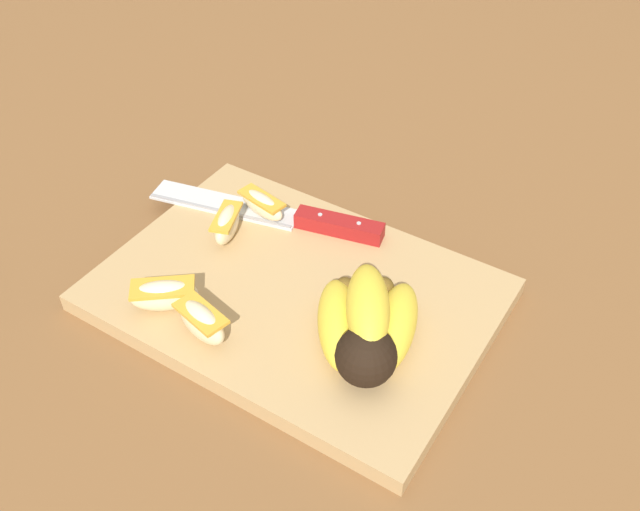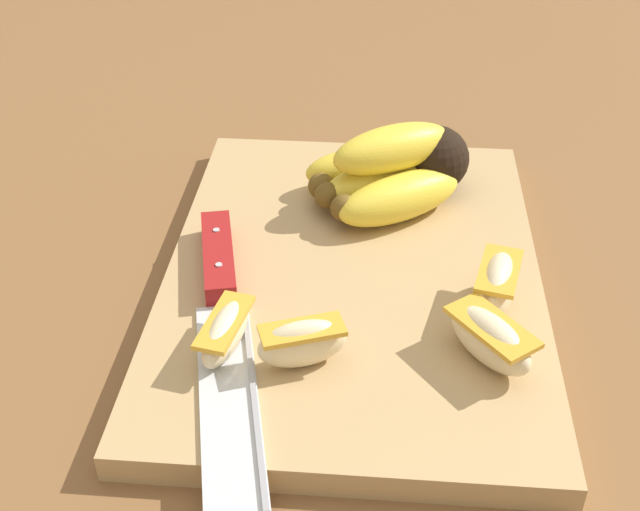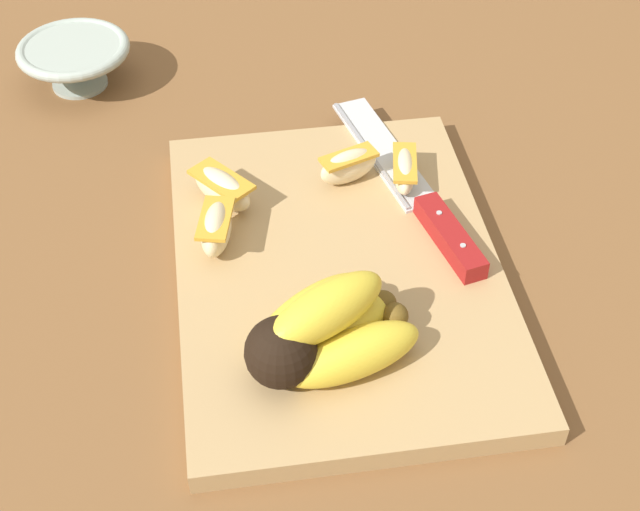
{
  "view_description": "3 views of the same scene",
  "coord_description": "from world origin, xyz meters",
  "px_view_note": "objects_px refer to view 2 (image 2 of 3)",
  "views": [
    {
      "loc": [
        0.32,
        -0.44,
        0.54
      ],
      "look_at": [
        0.03,
        0.01,
        0.05
      ],
      "focal_mm": 40.2,
      "sensor_mm": 36.0,
      "label": 1
    },
    {
      "loc": [
        -0.49,
        -0.03,
        0.39
      ],
      "look_at": [
        -0.01,
        0.01,
        0.05
      ],
      "focal_mm": 46.91,
      "sensor_mm": 36.0,
      "label": 2
    },
    {
      "loc": [
        0.58,
        -0.11,
        0.58
      ],
      "look_at": [
        0.05,
        -0.03,
        0.06
      ],
      "focal_mm": 51.9,
      "sensor_mm": 36.0,
      "label": 3
    }
  ],
  "objects_px": {
    "apple_wedge_far": "(490,339)",
    "apple_wedge_extra": "(302,342)",
    "apple_wedge_near": "(225,332)",
    "apple_wedge_middle": "(497,283)",
    "chefs_knife": "(222,300)",
    "banana_bunch": "(394,172)"
  },
  "relations": [
    {
      "from": "apple_wedge_far",
      "to": "apple_wedge_extra",
      "type": "relative_size",
      "value": 1.12
    },
    {
      "from": "apple_wedge_extra",
      "to": "apple_wedge_far",
      "type": "bearing_deg",
      "value": -83.2
    },
    {
      "from": "apple_wedge_near",
      "to": "apple_wedge_middle",
      "type": "height_order",
      "value": "apple_wedge_middle"
    },
    {
      "from": "apple_wedge_near",
      "to": "apple_wedge_middle",
      "type": "xyz_separation_m",
      "value": [
        0.06,
        -0.18,
        0.0
      ]
    },
    {
      "from": "chefs_knife",
      "to": "apple_wedge_middle",
      "type": "relative_size",
      "value": 4.34
    },
    {
      "from": "banana_bunch",
      "to": "chefs_knife",
      "type": "xyz_separation_m",
      "value": [
        -0.15,
        0.12,
        -0.02
      ]
    },
    {
      "from": "apple_wedge_near",
      "to": "apple_wedge_middle",
      "type": "relative_size",
      "value": 1.03
    },
    {
      "from": "banana_bunch",
      "to": "chefs_knife",
      "type": "relative_size",
      "value": 0.51
    },
    {
      "from": "banana_bunch",
      "to": "chefs_knife",
      "type": "distance_m",
      "value": 0.19
    },
    {
      "from": "apple_wedge_far",
      "to": "apple_wedge_near",
      "type": "bearing_deg",
      "value": 91.46
    },
    {
      "from": "apple_wedge_near",
      "to": "apple_wedge_middle",
      "type": "distance_m",
      "value": 0.19
    },
    {
      "from": "banana_bunch",
      "to": "apple_wedge_middle",
      "type": "distance_m",
      "value": 0.15
    },
    {
      "from": "chefs_knife",
      "to": "apple_wedge_middle",
      "type": "height_order",
      "value": "apple_wedge_middle"
    },
    {
      "from": "apple_wedge_near",
      "to": "apple_wedge_far",
      "type": "bearing_deg",
      "value": -88.54
    },
    {
      "from": "chefs_knife",
      "to": "apple_wedge_far",
      "type": "xyz_separation_m",
      "value": [
        -0.04,
        -0.18,
        0.01
      ]
    },
    {
      "from": "chefs_knife",
      "to": "apple_wedge_middle",
      "type": "distance_m",
      "value": 0.19
    },
    {
      "from": "chefs_knife",
      "to": "apple_wedge_extra",
      "type": "relative_size",
      "value": 4.5
    },
    {
      "from": "chefs_knife",
      "to": "apple_wedge_far",
      "type": "distance_m",
      "value": 0.19
    },
    {
      "from": "apple_wedge_extra",
      "to": "apple_wedge_middle",
      "type": "bearing_deg",
      "value": -61.37
    },
    {
      "from": "banana_bunch",
      "to": "apple_wedge_extra",
      "type": "height_order",
      "value": "banana_bunch"
    },
    {
      "from": "banana_bunch",
      "to": "apple_wedge_far",
      "type": "distance_m",
      "value": 0.2
    },
    {
      "from": "apple_wedge_middle",
      "to": "apple_wedge_far",
      "type": "height_order",
      "value": "apple_wedge_middle"
    }
  ]
}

